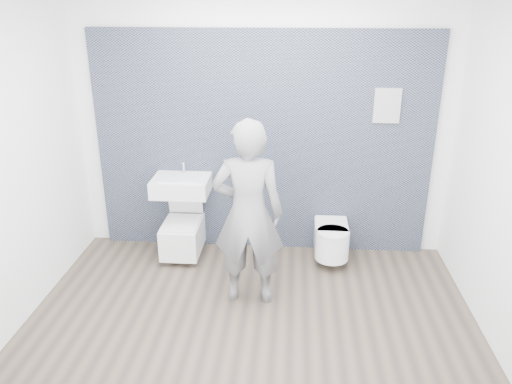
# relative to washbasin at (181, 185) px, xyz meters

# --- Properties ---
(ground) EXTENTS (4.00, 4.00, 0.00)m
(ground) POSITION_rel_washbasin_xyz_m (0.85, -1.21, -0.81)
(ground) COLOR brown
(ground) RESTS_ON ground
(room_shell) EXTENTS (4.00, 4.00, 4.00)m
(room_shell) POSITION_rel_washbasin_xyz_m (0.85, -1.21, 0.93)
(room_shell) COLOR white
(room_shell) RESTS_ON ground
(tile_wall) EXTENTS (3.60, 0.06, 2.40)m
(tile_wall) POSITION_rel_washbasin_xyz_m (0.85, 0.26, -0.81)
(tile_wall) COLOR black
(tile_wall) RESTS_ON ground
(washbasin) EXTENTS (0.60, 0.45, 0.45)m
(washbasin) POSITION_rel_washbasin_xyz_m (0.00, 0.00, 0.00)
(washbasin) COLOR white
(washbasin) RESTS_ON ground
(toilet_square) EXTENTS (0.40, 0.58, 0.78)m
(toilet_square) POSITION_rel_washbasin_xyz_m (0.00, -0.06, -0.55)
(toilet_square) COLOR white
(toilet_square) RESTS_ON ground
(toilet_rounded) EXTENTS (0.35, 0.60, 0.32)m
(toilet_rounded) POSITION_rel_washbasin_xyz_m (1.62, -0.08, -0.55)
(toilet_rounded) COLOR white
(toilet_rounded) RESTS_ON ground
(info_placard) EXTENTS (0.27, 0.03, 0.36)m
(info_placard) POSITION_rel_washbasin_xyz_m (2.12, 0.21, -0.81)
(info_placard) COLOR silver
(info_placard) RESTS_ON ground
(visitor) EXTENTS (0.65, 0.44, 1.75)m
(visitor) POSITION_rel_washbasin_xyz_m (0.80, -0.84, 0.07)
(visitor) COLOR slate
(visitor) RESTS_ON ground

